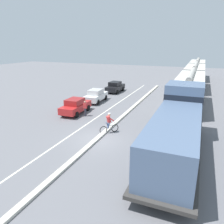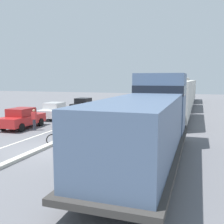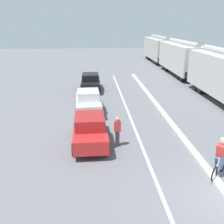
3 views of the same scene
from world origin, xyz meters
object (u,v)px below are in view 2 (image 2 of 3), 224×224
at_px(parked_car_red, 22,118).
at_px(parked_car_white, 55,111).
at_px(locomotive, 149,123).
at_px(hopper_car_middle, 182,93).
at_px(hopper_car_lead, 174,99).
at_px(parked_car_black, 84,105).
at_px(hopper_car_trailing, 186,90).
at_px(cyclist, 60,131).
at_px(pedestrian_by_cars, 34,119).

xyz_separation_m(parked_car_red, parked_car_white, (-0.15, 5.23, 0.00)).
relative_size(locomotive, hopper_car_middle, 1.10).
distance_m(locomotive, hopper_car_lead, 12.16).
xyz_separation_m(parked_car_red, parked_car_black, (-0.03, 11.67, 0.00)).
relative_size(hopper_car_trailing, parked_car_white, 2.48).
xyz_separation_m(hopper_car_middle, cyclist, (-5.63, -22.33, -1.26)).
height_order(hopper_car_lead, parked_car_white, hopper_car_lead).
bearing_deg(pedestrian_by_cars, parked_car_red, 162.36).
distance_m(hopper_car_lead, parked_car_black, 12.02).
xyz_separation_m(hopper_car_lead, pedestrian_by_cars, (-9.62, -7.60, -1.23)).
height_order(locomotive, parked_car_black, locomotive).
relative_size(locomotive, cyclist, 6.77).
distance_m(hopper_car_lead, parked_car_red, 13.21).
height_order(locomotive, hopper_car_middle, locomotive).
relative_size(parked_car_red, parked_car_black, 1.01).
bearing_deg(pedestrian_by_cars, hopper_car_lead, 38.32).
xyz_separation_m(hopper_car_lead, hopper_car_trailing, (0.00, 23.20, 0.00)).
xyz_separation_m(locomotive, pedestrian_by_cars, (-9.62, 4.55, -0.95)).
xyz_separation_m(hopper_car_lead, parked_car_white, (-11.19, -1.92, -1.26)).
bearing_deg(parked_car_red, hopper_car_lead, 32.94).
distance_m(parked_car_black, pedestrian_by_cars, 12.21).
xyz_separation_m(hopper_car_middle, pedestrian_by_cars, (-9.62, -19.20, -1.23)).
bearing_deg(locomotive, cyclist, 165.77).
xyz_separation_m(hopper_car_middle, parked_car_black, (-11.07, -7.08, -1.26)).
bearing_deg(parked_car_white, parked_car_red, -88.33).
bearing_deg(parked_car_white, hopper_car_trailing, 65.99).
relative_size(hopper_car_middle, parked_car_red, 2.50).
bearing_deg(hopper_car_lead, hopper_car_middle, 90.00).
relative_size(locomotive, hopper_car_lead, 1.10).
relative_size(parked_car_white, pedestrian_by_cars, 2.64).
distance_m(parked_car_red, cyclist, 6.48).
height_order(hopper_car_middle, hopper_car_trailing, same).
xyz_separation_m(locomotive, cyclist, (-5.63, 1.43, -0.98)).
distance_m(hopper_car_middle, cyclist, 23.06).
bearing_deg(cyclist, pedestrian_by_cars, 141.89).
distance_m(hopper_car_lead, parked_car_white, 11.42).
xyz_separation_m(hopper_car_trailing, cyclist, (-5.63, -33.93, -1.26)).
relative_size(parked_car_red, parked_car_white, 0.99).
height_order(hopper_car_lead, pedestrian_by_cars, hopper_car_lead).
relative_size(hopper_car_middle, cyclist, 6.18).
relative_size(hopper_car_middle, pedestrian_by_cars, 6.54).
bearing_deg(locomotive, parked_car_red, 155.61).
bearing_deg(hopper_car_middle, hopper_car_trailing, 90.00).
distance_m(hopper_car_trailing, cyclist, 34.42).
relative_size(parked_car_white, cyclist, 2.49).
distance_m(cyclist, pedestrian_by_cars, 5.06).
height_order(hopper_car_middle, cyclist, hopper_car_middle).
bearing_deg(hopper_car_middle, locomotive, -90.00).
height_order(locomotive, hopper_car_lead, locomotive).
bearing_deg(hopper_car_lead, hopper_car_trailing, 90.00).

